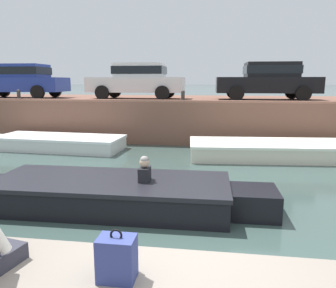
{
  "coord_description": "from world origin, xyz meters",
  "views": [
    {
      "loc": [
        0.2,
        -2.68,
        2.45
      ],
      "look_at": [
        -0.65,
        3.34,
        1.26
      ],
      "focal_mm": 35.0,
      "sensor_mm": 36.0,
      "label": 1
    }
  ],
  "objects_px": {
    "car_leftmost_blue": "(20,80)",
    "car_centre_black": "(268,79)",
    "boat_moored_west_white": "(54,143)",
    "mooring_bollard_west": "(19,95)",
    "boat_moored_central_cream": "(282,150)",
    "backpack_on_ledge": "(117,258)",
    "mooring_bollard_mid": "(183,96)",
    "car_left_inner_white": "(138,80)",
    "motorboat_passing": "(122,194)"
  },
  "relations": [
    {
      "from": "car_leftmost_blue",
      "to": "car_centre_black",
      "type": "distance_m",
      "value": 11.19
    },
    {
      "from": "boat_moored_west_white",
      "to": "mooring_bollard_west",
      "type": "relative_size",
      "value": 12.33
    },
    {
      "from": "boat_moored_central_cream",
      "to": "car_leftmost_blue",
      "type": "distance_m",
      "value": 12.02
    },
    {
      "from": "backpack_on_ledge",
      "to": "boat_moored_west_white",
      "type": "bearing_deg",
      "value": 119.86
    },
    {
      "from": "mooring_bollard_west",
      "to": "mooring_bollard_mid",
      "type": "distance_m",
      "value": 6.72
    },
    {
      "from": "car_leftmost_blue",
      "to": "mooring_bollard_west",
      "type": "xyz_separation_m",
      "value": [
        1.09,
        -1.91,
        -0.61
      ]
    },
    {
      "from": "car_left_inner_white",
      "to": "car_centre_black",
      "type": "height_order",
      "value": "same"
    },
    {
      "from": "car_leftmost_blue",
      "to": "backpack_on_ledge",
      "type": "xyz_separation_m",
      "value": [
        8.31,
        -12.21,
        -1.36
      ]
    },
    {
      "from": "car_left_inner_white",
      "to": "boat_moored_central_cream",
      "type": "bearing_deg",
      "value": -33.96
    },
    {
      "from": "boat_moored_central_cream",
      "to": "mooring_bollard_mid",
      "type": "relative_size",
      "value": 14.56
    },
    {
      "from": "mooring_bollard_west",
      "to": "boat_moored_west_white",
      "type": "bearing_deg",
      "value": -35.38
    },
    {
      "from": "backpack_on_ledge",
      "to": "boat_moored_central_cream",
      "type": "bearing_deg",
      "value": 71.14
    },
    {
      "from": "car_centre_black",
      "to": "mooring_bollard_mid",
      "type": "xyz_separation_m",
      "value": [
        -3.39,
        -1.91,
        -0.61
      ]
    },
    {
      "from": "car_leftmost_blue",
      "to": "mooring_bollard_west",
      "type": "distance_m",
      "value": 2.28
    },
    {
      "from": "mooring_bollard_west",
      "to": "mooring_bollard_mid",
      "type": "bearing_deg",
      "value": 0.0
    },
    {
      "from": "motorboat_passing",
      "to": "car_centre_black",
      "type": "bearing_deg",
      "value": 65.29
    },
    {
      "from": "car_leftmost_blue",
      "to": "mooring_bollard_mid",
      "type": "distance_m",
      "value": 8.06
    },
    {
      "from": "motorboat_passing",
      "to": "mooring_bollard_mid",
      "type": "distance_m",
      "value": 6.82
    },
    {
      "from": "boat_moored_central_cream",
      "to": "car_left_inner_white",
      "type": "distance_m",
      "value": 7.08
    },
    {
      "from": "motorboat_passing",
      "to": "car_leftmost_blue",
      "type": "height_order",
      "value": "car_leftmost_blue"
    },
    {
      "from": "car_left_inner_white",
      "to": "mooring_bollard_west",
      "type": "xyz_separation_m",
      "value": [
        -4.53,
        -1.91,
        -0.61
      ]
    },
    {
      "from": "motorboat_passing",
      "to": "car_left_inner_white",
      "type": "xyz_separation_m",
      "value": [
        -1.65,
        8.52,
        2.2
      ]
    },
    {
      "from": "backpack_on_ledge",
      "to": "car_left_inner_white",
      "type": "bearing_deg",
      "value": 102.41
    },
    {
      "from": "boat_moored_central_cream",
      "to": "backpack_on_ledge",
      "type": "relative_size",
      "value": 15.89
    },
    {
      "from": "mooring_bollard_west",
      "to": "motorboat_passing",
      "type": "bearing_deg",
      "value": -46.93
    },
    {
      "from": "boat_moored_west_white",
      "to": "mooring_bollard_west",
      "type": "height_order",
      "value": "mooring_bollard_west"
    },
    {
      "from": "boat_moored_central_cream",
      "to": "mooring_bollard_west",
      "type": "bearing_deg",
      "value": 169.65
    },
    {
      "from": "boat_moored_west_white",
      "to": "backpack_on_ledge",
      "type": "relative_size",
      "value": 13.45
    },
    {
      "from": "car_leftmost_blue",
      "to": "mooring_bollard_west",
      "type": "relative_size",
      "value": 9.84
    },
    {
      "from": "backpack_on_ledge",
      "to": "mooring_bollard_west",
      "type": "bearing_deg",
      "value": 125.04
    },
    {
      "from": "mooring_bollard_mid",
      "to": "car_centre_black",
      "type": "bearing_deg",
      "value": 29.41
    },
    {
      "from": "boat_moored_west_white",
      "to": "car_centre_black",
      "type": "relative_size",
      "value": 1.31
    },
    {
      "from": "motorboat_passing",
      "to": "car_left_inner_white",
      "type": "relative_size",
      "value": 1.34
    },
    {
      "from": "car_left_inner_white",
      "to": "boat_moored_west_white",
      "type": "bearing_deg",
      "value": -123.74
    },
    {
      "from": "car_centre_black",
      "to": "motorboat_passing",
      "type": "bearing_deg",
      "value": -114.71
    },
    {
      "from": "car_leftmost_blue",
      "to": "boat_moored_central_cream",
      "type": "bearing_deg",
      "value": -18.55
    },
    {
      "from": "boat_moored_west_white",
      "to": "boat_moored_central_cream",
      "type": "height_order",
      "value": "boat_moored_central_cream"
    },
    {
      "from": "boat_moored_central_cream",
      "to": "mooring_bollard_west",
      "type": "xyz_separation_m",
      "value": [
        -10.1,
        1.85,
        1.63
      ]
    },
    {
      "from": "motorboat_passing",
      "to": "backpack_on_ledge",
      "type": "height_order",
      "value": "backpack_on_ledge"
    },
    {
      "from": "car_left_inner_white",
      "to": "mooring_bollard_west",
      "type": "bearing_deg",
      "value": -157.18
    },
    {
      "from": "car_left_inner_white",
      "to": "mooring_bollard_mid",
      "type": "relative_size",
      "value": 9.39
    },
    {
      "from": "mooring_bollard_west",
      "to": "backpack_on_ledge",
      "type": "xyz_separation_m",
      "value": [
        7.22,
        -10.3,
        -0.75
      ]
    },
    {
      "from": "car_leftmost_blue",
      "to": "car_centre_black",
      "type": "relative_size",
      "value": 1.04
    },
    {
      "from": "mooring_bollard_west",
      "to": "car_centre_black",
      "type": "bearing_deg",
      "value": 10.7
    },
    {
      "from": "car_left_inner_white",
      "to": "mooring_bollard_mid",
      "type": "distance_m",
      "value": 2.96
    },
    {
      "from": "car_centre_black",
      "to": "mooring_bollard_mid",
      "type": "relative_size",
      "value": 9.42
    },
    {
      "from": "motorboat_passing",
      "to": "mooring_bollard_west",
      "type": "bearing_deg",
      "value": 133.07
    },
    {
      "from": "car_leftmost_blue",
      "to": "motorboat_passing",
      "type": "bearing_deg",
      "value": -49.53
    },
    {
      "from": "car_left_inner_white",
      "to": "mooring_bollard_west",
      "type": "distance_m",
      "value": 4.95
    },
    {
      "from": "boat_moored_west_white",
      "to": "car_left_inner_white",
      "type": "xyz_separation_m",
      "value": [
        2.32,
        3.48,
        2.25
      ]
    }
  ]
}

